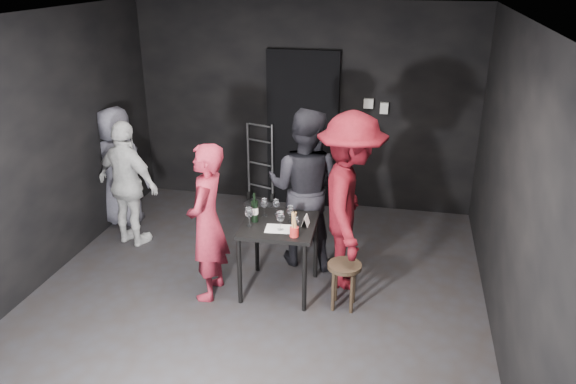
% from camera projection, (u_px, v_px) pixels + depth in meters
% --- Properties ---
extents(floor, '(4.50, 5.00, 0.02)m').
position_uv_depth(floor, '(256.00, 297.00, 5.65)').
color(floor, black).
rests_on(floor, ground).
extents(ceiling, '(4.50, 5.00, 0.02)m').
position_uv_depth(ceiling, '(249.00, 17.00, 4.62)').
color(ceiling, silver).
rests_on(ceiling, ground).
extents(wall_back, '(4.50, 0.04, 2.70)m').
position_uv_depth(wall_back, '(304.00, 107.00, 7.39)').
color(wall_back, black).
rests_on(wall_back, ground).
extents(wall_front, '(4.50, 0.04, 2.70)m').
position_uv_depth(wall_front, '(121.00, 336.00, 2.87)').
color(wall_front, black).
rests_on(wall_front, ground).
extents(wall_left, '(0.04, 5.00, 2.70)m').
position_uv_depth(wall_left, '(35.00, 154.00, 5.57)').
color(wall_left, black).
rests_on(wall_left, ground).
extents(wall_right, '(0.04, 5.00, 2.70)m').
position_uv_depth(wall_right, '(512.00, 191.00, 4.69)').
color(wall_right, black).
rests_on(wall_right, ground).
extents(doorway, '(0.95, 0.10, 2.10)m').
position_uv_depth(doorway, '(303.00, 130.00, 7.45)').
color(doorway, black).
rests_on(doorway, ground).
extents(wallbox_upper, '(0.12, 0.06, 0.12)m').
position_uv_depth(wallbox_upper, '(369.00, 103.00, 7.14)').
color(wallbox_upper, '#B7B7B2').
rests_on(wallbox_upper, wall_back).
extents(wallbox_lower, '(0.10, 0.06, 0.14)m').
position_uv_depth(wallbox_lower, '(384.00, 108.00, 7.12)').
color(wallbox_lower, '#B7B7B2').
rests_on(wallbox_lower, wall_back).
extents(hand_truck, '(0.38, 0.33, 1.13)m').
position_uv_depth(hand_truck, '(260.00, 189.00, 7.76)').
color(hand_truck, '#B2B2B7').
rests_on(hand_truck, floor).
extents(tasting_table, '(0.72, 0.72, 0.75)m').
position_uv_depth(tasting_table, '(279.00, 232.00, 5.53)').
color(tasting_table, black).
rests_on(tasting_table, floor).
extents(stool, '(0.33, 0.33, 0.47)m').
position_uv_depth(stool, '(344.00, 274.00, 5.35)').
color(stool, black).
rests_on(stool, floor).
extents(server_red, '(0.42, 0.63, 1.68)m').
position_uv_depth(server_red, '(207.00, 218.00, 5.40)').
color(server_red, maroon).
rests_on(server_red, floor).
extents(woman_black, '(1.05, 0.66, 2.04)m').
position_uv_depth(woman_black, '(305.00, 175.00, 5.97)').
color(woman_black, black).
rests_on(woman_black, floor).
extents(man_maroon, '(0.81, 1.50, 2.22)m').
position_uv_depth(man_maroon, '(351.00, 184.00, 5.49)').
color(man_maroon, '#600D16').
rests_on(man_maroon, floor).
extents(bystander_cream, '(0.96, 0.68, 1.49)m').
position_uv_depth(bystander_cream, '(128.00, 184.00, 6.46)').
color(bystander_cream, white).
rests_on(bystander_cream, floor).
extents(bystander_grey, '(0.76, 0.42, 1.53)m').
position_uv_depth(bystander_grey, '(118.00, 166.00, 6.97)').
color(bystander_grey, slate).
rests_on(bystander_grey, floor).
extents(tasting_mat, '(0.31, 0.22, 0.00)m').
position_uv_depth(tasting_mat, '(281.00, 229.00, 5.38)').
color(tasting_mat, white).
rests_on(tasting_mat, tasting_table).
extents(wine_glass_a, '(0.08, 0.08, 0.21)m').
position_uv_depth(wine_glass_a, '(249.00, 216.00, 5.41)').
color(wine_glass_a, white).
rests_on(wine_glass_a, tasting_table).
extents(wine_glass_b, '(0.08, 0.08, 0.20)m').
position_uv_depth(wine_glass_b, '(264.00, 207.00, 5.62)').
color(wine_glass_b, white).
rests_on(wine_glass_b, tasting_table).
extents(wine_glass_c, '(0.07, 0.07, 0.18)m').
position_uv_depth(wine_glass_c, '(276.00, 206.00, 5.65)').
color(wine_glass_c, white).
rests_on(wine_glass_c, tasting_table).
extents(wine_glass_d, '(0.09, 0.09, 0.21)m').
position_uv_depth(wine_glass_d, '(280.00, 220.00, 5.32)').
color(wine_glass_d, white).
rests_on(wine_glass_d, tasting_table).
extents(wine_glass_e, '(0.08, 0.08, 0.19)m').
position_uv_depth(wine_glass_e, '(295.00, 224.00, 5.25)').
color(wine_glass_e, white).
rests_on(wine_glass_e, tasting_table).
extents(wine_glass_f, '(0.08, 0.08, 0.19)m').
position_uv_depth(wine_glass_f, '(290.00, 213.00, 5.49)').
color(wine_glass_f, white).
rests_on(wine_glass_f, tasting_table).
extents(wine_bottle, '(0.07, 0.07, 0.30)m').
position_uv_depth(wine_bottle, '(255.00, 211.00, 5.50)').
color(wine_bottle, black).
rests_on(wine_bottle, tasting_table).
extents(breadstick_cup, '(0.08, 0.08, 0.26)m').
position_uv_depth(breadstick_cup, '(294.00, 225.00, 5.19)').
color(breadstick_cup, red).
rests_on(breadstick_cup, tasting_table).
extents(reserved_card, '(0.08, 0.13, 0.10)m').
position_uv_depth(reserved_card, '(304.00, 220.00, 5.44)').
color(reserved_card, white).
rests_on(reserved_card, tasting_table).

